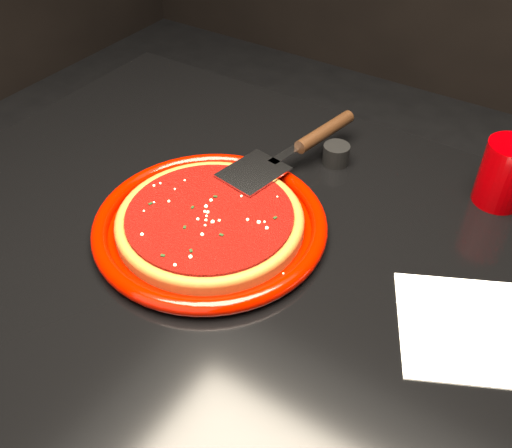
# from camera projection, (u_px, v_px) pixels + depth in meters

# --- Properties ---
(table) EXTENTS (1.20, 0.80, 0.75)m
(table) POSITION_uv_depth(u_px,v_px,m) (275.00, 403.00, 1.04)
(table) COLOR black
(table) RESTS_ON floor
(plate) EXTENTS (0.41, 0.41, 0.03)m
(plate) POSITION_uv_depth(u_px,v_px,m) (210.00, 224.00, 0.83)
(plate) COLOR #790600
(plate) RESTS_ON table
(pizza_crust) EXTENTS (0.33, 0.33, 0.01)m
(pizza_crust) POSITION_uv_depth(u_px,v_px,m) (210.00, 222.00, 0.83)
(pizza_crust) COLOR brown
(pizza_crust) RESTS_ON plate
(pizza_crust_rim) EXTENTS (0.33, 0.33, 0.02)m
(pizza_crust_rim) POSITION_uv_depth(u_px,v_px,m) (210.00, 219.00, 0.82)
(pizza_crust_rim) COLOR brown
(pizza_crust_rim) RESTS_ON plate
(pizza_sauce) EXTENTS (0.29, 0.29, 0.01)m
(pizza_sauce) POSITION_uv_depth(u_px,v_px,m) (210.00, 216.00, 0.82)
(pizza_sauce) COLOR #730A07
(pizza_sauce) RESTS_ON plate
(parmesan_dusting) EXTENTS (0.23, 0.23, 0.01)m
(parmesan_dusting) POSITION_uv_depth(u_px,v_px,m) (209.00, 213.00, 0.81)
(parmesan_dusting) COLOR beige
(parmesan_dusting) RESTS_ON plate
(basil_flecks) EXTENTS (0.21, 0.21, 0.00)m
(basil_flecks) POSITION_uv_depth(u_px,v_px,m) (210.00, 213.00, 0.82)
(basil_flecks) COLOR black
(basil_flecks) RESTS_ON plate
(pizza_server) EXTENTS (0.15, 0.34, 0.02)m
(pizza_server) POSITION_uv_depth(u_px,v_px,m) (293.00, 149.00, 0.92)
(pizza_server) COLOR #B1B3B8
(pizza_server) RESTS_ON plate
(cup) EXTENTS (0.09, 0.09, 0.10)m
(cup) POSITION_uv_depth(u_px,v_px,m) (505.00, 174.00, 0.86)
(cup) COLOR #8D0001
(cup) RESTS_ON table
(napkin_a) EXTENTS (0.22, 0.22, 0.00)m
(napkin_a) POSITION_uv_depth(u_px,v_px,m) (467.00, 328.00, 0.70)
(napkin_a) COLOR white
(napkin_a) RESTS_ON table
(ramekin) EXTENTS (0.05, 0.05, 0.03)m
(ramekin) POSITION_uv_depth(u_px,v_px,m) (336.00, 154.00, 0.96)
(ramekin) COLOR black
(ramekin) RESTS_ON table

